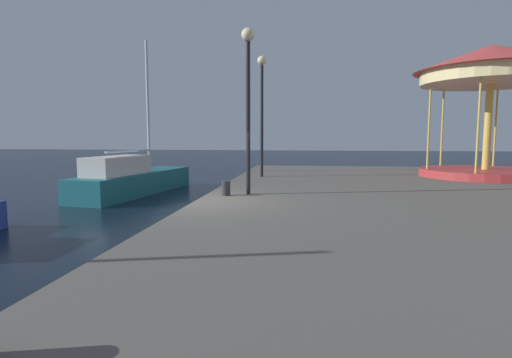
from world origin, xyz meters
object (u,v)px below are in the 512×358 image
Objects in this scene: sailboat_teal at (132,179)px; lamp_post_mid_promenade at (262,96)px; lamp_post_near_edge at (248,83)px; bollard_center at (226,188)px; carousel at (491,79)px.

sailboat_teal reaches higher than lamp_post_mid_promenade.
bollard_center is (-0.57, -0.32, -2.86)m from lamp_post_near_edge.
carousel is at bearing 6.51° from lamp_post_mid_promenade.
bollard_center is (5.03, -5.11, 0.36)m from sailboat_teal.
lamp_post_mid_promenade reaches higher than lamp_post_near_edge.
carousel is 8.93m from lamp_post_mid_promenade.
lamp_post_near_edge is (5.60, -4.79, 3.22)m from sailboat_teal.
carousel is (14.25, 1.18, 3.98)m from sailboat_teal.
sailboat_teal is at bearing -175.25° from carousel.
sailboat_teal is at bearing 139.46° from lamp_post_near_edge.
carousel is at bearing 34.29° from bollard_center.
lamp_post_near_edge is at bearing -40.54° from sailboat_teal.
bollard_center is (-0.38, -5.28, -3.00)m from lamp_post_mid_promenade.
lamp_post_near_edge is 4.97m from lamp_post_mid_promenade.
lamp_post_near_edge is 11.26× the size of bollard_center.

